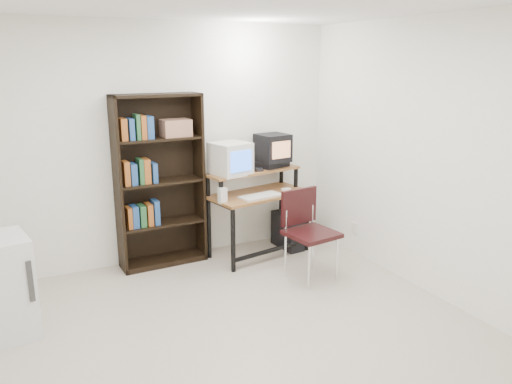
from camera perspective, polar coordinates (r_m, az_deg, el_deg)
name	(u,v)px	position (r m, az deg, el deg)	size (l,w,h in m)	color
floor	(241,340)	(4.22, -1.68, -16.55)	(4.00, 4.00, 0.01)	beige
back_wall	(164,145)	(5.56, -10.52, 5.32)	(4.00, 0.01, 2.60)	white
front_wall	(450,292)	(2.16, 21.31, -10.57)	(4.00, 0.01, 2.60)	white
right_wall	(438,161)	(4.88, 20.07, 3.37)	(0.01, 4.00, 2.60)	white
computer_desk	(258,197)	(5.69, 0.24, -0.61)	(1.22, 0.76, 0.98)	#946030
crt_monitor	(230,159)	(5.49, -2.94, 3.82)	(0.45, 0.45, 0.36)	beige
vcr	(272,164)	(5.87, 1.79, 3.19)	(0.36, 0.26, 0.08)	black
crt_tv	(273,148)	(5.82, 1.93, 5.07)	(0.38, 0.38, 0.32)	black
cd_spindle	(258,170)	(5.64, 0.26, 2.56)	(0.12, 0.12, 0.05)	#26262B
keyboard	(261,197)	(5.50, 0.53, -0.54)	(0.47, 0.21, 0.04)	beige
mousepad	(285,191)	(5.78, 3.31, 0.06)	(0.22, 0.18, 0.01)	black
mouse	(286,190)	(5.78, 3.41, 0.26)	(0.10, 0.06, 0.03)	white
desk_speaker	(222,195)	(5.30, -3.85, -0.39)	(0.08, 0.07, 0.17)	beige
pc_tower	(288,231)	(6.03, 3.64, -4.43)	(0.20, 0.45, 0.42)	black
school_chair	(307,225)	(5.12, 5.81, -3.72)	(0.52, 0.52, 0.92)	black
bookshelf	(159,179)	(5.46, -11.06, 1.42)	(0.94, 0.34, 1.86)	black
wall_outlet	(354,228)	(5.95, 11.16, -4.04)	(0.02, 0.08, 0.12)	beige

